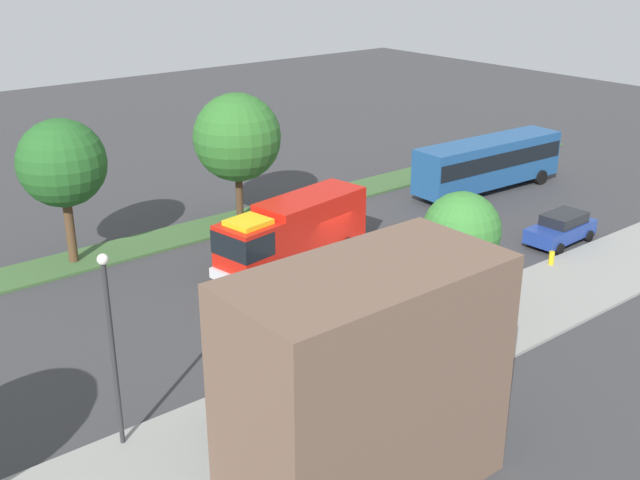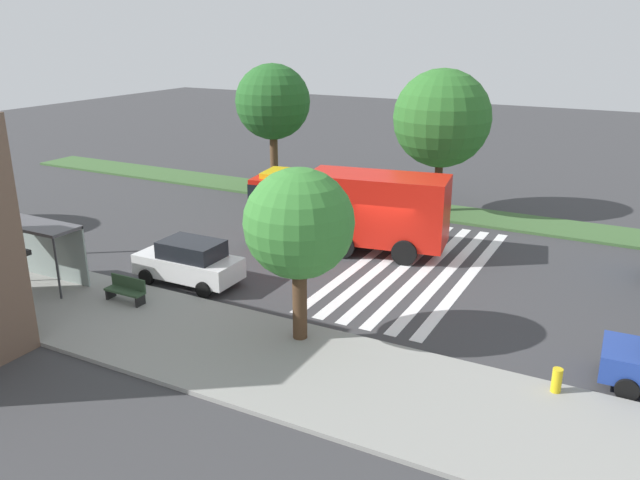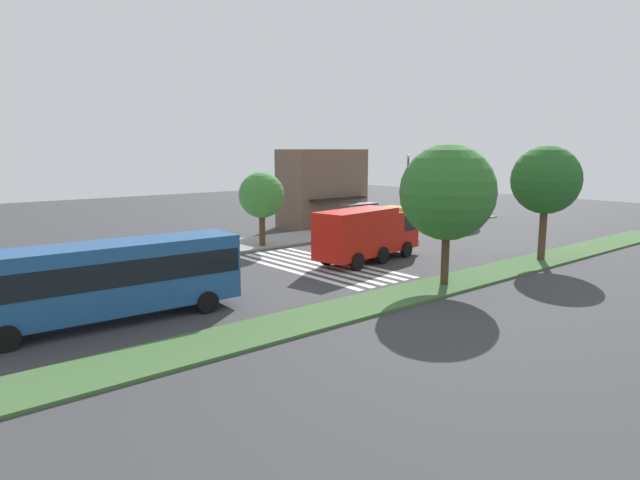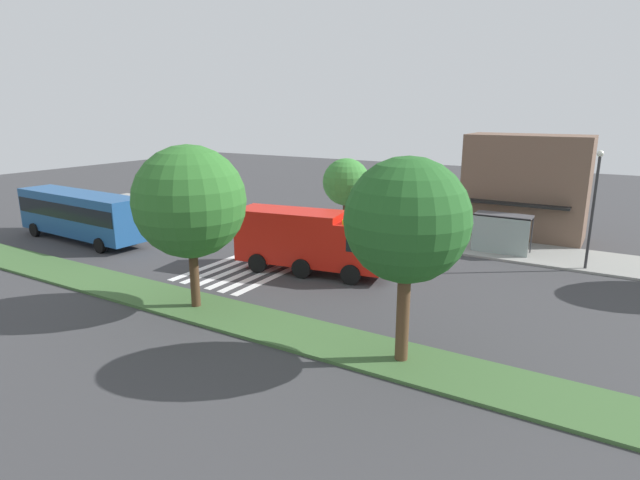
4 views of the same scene
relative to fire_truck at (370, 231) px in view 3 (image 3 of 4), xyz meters
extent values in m
plane|color=#38383A|center=(-2.32, 0.87, -1.99)|extent=(120.00, 120.00, 0.00)
cube|color=gray|center=(-2.32, 10.41, -1.92)|extent=(60.00, 5.20, 0.14)
cube|color=#3D6033|center=(-2.32, -7.57, -1.92)|extent=(60.00, 3.00, 0.14)
cube|color=silver|center=(-6.03, 0.87, -1.98)|extent=(0.45, 12.50, 0.01)
cube|color=silver|center=(-5.13, 0.87, -1.98)|extent=(0.45, 12.50, 0.01)
cube|color=silver|center=(-4.23, 0.87, -1.98)|extent=(0.45, 12.50, 0.01)
cube|color=silver|center=(-3.33, 0.87, -1.98)|extent=(0.45, 12.50, 0.01)
cube|color=silver|center=(-2.43, 0.87, -1.98)|extent=(0.45, 12.50, 0.01)
cube|color=silver|center=(-1.53, 0.87, -1.98)|extent=(0.45, 12.50, 0.01)
cube|color=red|center=(2.81, 0.45, -0.13)|extent=(2.97, 2.83, 2.61)
cube|color=red|center=(-1.50, -0.24, 0.06)|extent=(6.42, 3.38, 2.99)
cube|color=black|center=(3.20, 0.51, 0.39)|extent=(2.25, 2.73, 1.15)
cube|color=silver|center=(4.20, 0.68, -1.19)|extent=(0.63, 2.45, 0.50)
cube|color=yellow|center=(2.81, 0.45, 1.29)|extent=(2.08, 1.98, 0.24)
cylinder|color=black|center=(2.36, 1.62, -1.44)|extent=(1.13, 0.47, 1.10)
cylinder|color=black|center=(2.74, -0.79, -1.44)|extent=(1.13, 0.47, 1.10)
cylinder|color=black|center=(-3.20, 0.72, -1.44)|extent=(1.13, 0.47, 1.10)
cylinder|color=black|center=(-2.81, -1.69, -1.44)|extent=(1.13, 0.47, 1.10)
cylinder|color=black|center=(-0.49, 1.16, -1.44)|extent=(1.13, 0.47, 1.10)
cylinder|color=black|center=(-0.10, -1.25, -1.44)|extent=(1.13, 0.47, 1.10)
cube|color=navy|center=(-13.68, 6.61, -1.27)|extent=(4.51, 2.03, 0.79)
cube|color=black|center=(-13.90, 6.60, -0.58)|extent=(2.55, 1.73, 0.58)
cylinder|color=black|center=(-12.25, 7.60, -1.67)|extent=(0.65, 0.24, 0.64)
cylinder|color=black|center=(-12.18, 5.74, -1.67)|extent=(0.65, 0.24, 0.64)
cylinder|color=black|center=(-15.18, 7.48, -1.67)|extent=(0.65, 0.24, 0.64)
cylinder|color=black|center=(-15.11, 5.63, -1.67)|extent=(0.65, 0.24, 0.64)
cube|color=silver|center=(3.59, 6.61, -1.26)|extent=(4.23, 1.86, 0.81)
cube|color=black|center=(3.38, 6.61, -0.53)|extent=(2.38, 1.62, 0.65)
cylinder|color=black|center=(4.97, 7.53, -1.67)|extent=(0.64, 0.23, 0.64)
cylinder|color=black|center=(5.00, 5.73, -1.67)|extent=(0.64, 0.23, 0.64)
cylinder|color=black|center=(2.19, 7.50, -1.67)|extent=(0.64, 0.23, 0.64)
cylinder|color=black|center=(2.22, 5.69, -1.67)|extent=(0.64, 0.23, 0.64)
cube|color=navy|center=(-18.12, -2.25, -0.02)|extent=(11.58, 3.11, 2.94)
cube|color=black|center=(-18.12, -2.25, 0.34)|extent=(11.35, 3.15, 1.06)
cylinder|color=black|center=(-22.19, -3.33, -1.49)|extent=(1.01, 0.35, 1.00)
cylinder|color=black|center=(-14.17, -3.72, -1.49)|extent=(1.01, 0.35, 1.00)
cylinder|color=black|center=(-14.05, -1.18, -1.49)|extent=(1.01, 0.35, 1.00)
cube|color=#4C4C51|center=(8.30, 9.63, 0.55)|extent=(3.50, 1.40, 0.12)
cube|color=#8C9E99|center=(8.30, 8.97, -0.65)|extent=(3.50, 0.08, 2.40)
cylinder|color=#333338|center=(6.60, 10.28, -0.65)|extent=(0.08, 0.08, 2.40)
cylinder|color=#333338|center=(10.00, 10.28, -0.65)|extent=(0.08, 0.08, 2.40)
cube|color=#2D472D|center=(4.30, 9.37, -1.44)|extent=(1.60, 0.50, 0.08)
cube|color=#2D472D|center=(4.30, 9.15, -1.17)|extent=(1.60, 0.06, 0.45)
cube|color=black|center=(3.58, 9.37, -1.66)|extent=(0.08, 0.45, 0.37)
cube|color=black|center=(5.02, 9.37, -1.66)|extent=(0.08, 0.45, 0.37)
cylinder|color=#2D2D30|center=(13.34, 8.41, 1.37)|extent=(0.16, 0.16, 6.44)
sphere|color=white|center=(13.34, 8.41, 4.77)|extent=(0.36, 0.36, 0.36)
cube|color=brown|center=(8.57, 15.08, 1.71)|extent=(8.29, 4.14, 7.39)
cube|color=black|center=(8.57, 12.61, 0.81)|extent=(6.63, 0.80, 0.16)
cylinder|color=#47301E|center=(-2.71, 8.81, -0.52)|extent=(0.47, 0.47, 2.65)
sphere|color=#387F33|center=(-2.71, 8.81, 2.01)|extent=(3.43, 3.43, 3.43)
cylinder|color=#513823|center=(21.48, 8.81, -0.26)|extent=(0.34, 0.34, 3.18)
sphere|color=#235B23|center=(21.48, 8.81, 3.02)|extent=(4.82, 4.82, 4.82)
cylinder|color=#47301E|center=(-1.92, -7.57, -0.25)|extent=(0.43, 0.43, 3.19)
sphere|color=#2D6B28|center=(-1.92, -7.57, 3.13)|extent=(5.10, 5.10, 5.10)
cylinder|color=#513823|center=(8.42, -7.57, 0.02)|extent=(0.48, 0.48, 3.72)
sphere|color=#235B23|center=(8.42, -7.57, 3.43)|extent=(4.43, 4.43, 4.43)
cylinder|color=gold|center=(-10.52, 8.31, -1.50)|extent=(0.28, 0.28, 0.70)
camera|label=1|loc=(21.83, 29.37, 13.87)|focal=43.54mm
camera|label=2|loc=(-11.94, 24.85, 7.74)|focal=35.75mm
camera|label=3|loc=(-25.68, -25.35, 5.33)|focal=30.66mm
camera|label=4|loc=(14.77, -24.01, 7.16)|focal=28.79mm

